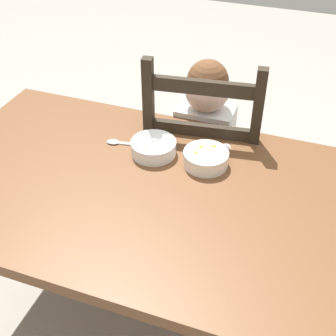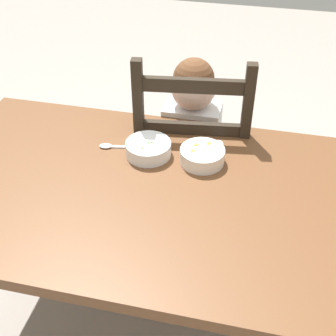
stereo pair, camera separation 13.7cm
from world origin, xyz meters
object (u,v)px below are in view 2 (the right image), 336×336
at_px(dining_chair, 191,169).
at_px(spoon, 111,146).
at_px(child_figure, 190,137).
at_px(bowl_of_carrots, 202,155).
at_px(dining_table, 166,214).
at_px(bowl_of_peas, 148,148).

height_order(dining_chair, spoon, dining_chair).
height_order(child_figure, bowl_of_carrots, child_figure).
distance_m(dining_chair, bowl_of_carrots, 0.42).
bearing_deg(spoon, dining_chair, 50.09).
bearing_deg(bowl_of_carrots, dining_table, -115.85).
bearing_deg(dining_table, spoon, 141.82).
distance_m(child_figure, bowl_of_peas, 0.33).
height_order(dining_chair, bowl_of_peas, dining_chair).
distance_m(bowl_of_peas, bowl_of_carrots, 0.18).
bearing_deg(spoon, child_figure, 50.84).
distance_m(bowl_of_carrots, spoon, 0.32).
bearing_deg(bowl_of_peas, dining_chair, 71.36).
xyz_separation_m(dining_chair, bowl_of_peas, (-0.10, -0.29, 0.29)).
bearing_deg(dining_chair, bowl_of_carrots, -74.05).
distance_m(dining_table, spoon, 0.32).
xyz_separation_m(bowl_of_peas, spoon, (-0.14, 0.01, -0.02)).
xyz_separation_m(dining_table, bowl_of_peas, (-0.10, 0.17, 0.12)).
relative_size(dining_chair, bowl_of_peas, 6.58).
height_order(dining_chair, child_figure, dining_chair).
xyz_separation_m(child_figure, spoon, (-0.23, -0.28, 0.11)).
height_order(bowl_of_carrots, spoon, bowl_of_carrots).
height_order(child_figure, bowl_of_peas, child_figure).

